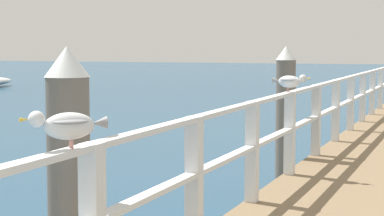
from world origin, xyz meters
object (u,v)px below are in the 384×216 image
at_px(dock_piling_near, 69,202).
at_px(seagull_background, 290,81).
at_px(seagull_foreground, 68,124).
at_px(dock_piling_far, 285,117).

distance_m(dock_piling_near, seagull_background, 4.48).
relative_size(dock_piling_near, seagull_foreground, 5.52).
xyz_separation_m(dock_piling_far, seagull_foreground, (0.37, -6.39, 0.59)).
bearing_deg(seagull_background, dock_piling_near, 2.65).
relative_size(dock_piling_far, seagull_background, 4.29).
xyz_separation_m(seagull_foreground, seagull_background, (0.01, 5.03, 0.00)).
bearing_deg(seagull_background, seagull_foreground, 7.51).
xyz_separation_m(dock_piling_near, seagull_foreground, (0.37, -0.60, 0.59)).
relative_size(dock_piling_near, seagull_background, 4.29).
distance_m(dock_piling_far, seagull_foreground, 6.43).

